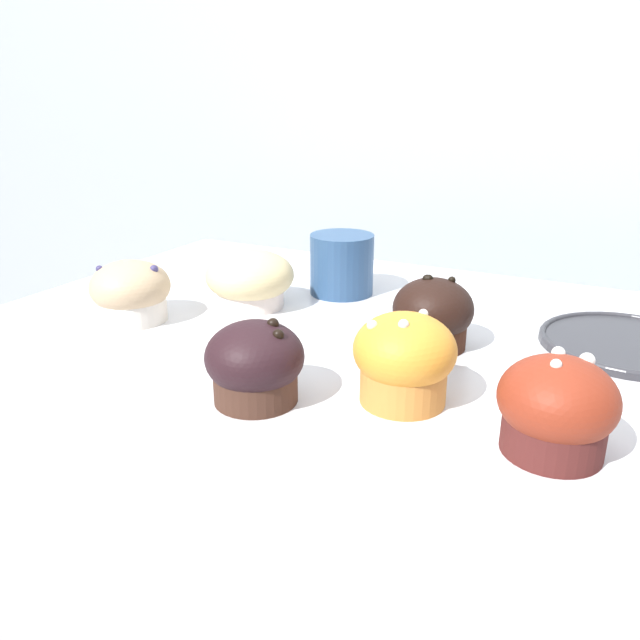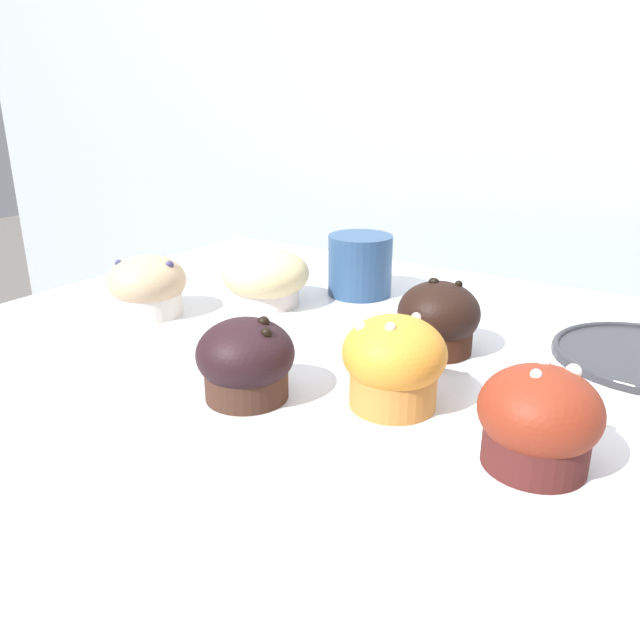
# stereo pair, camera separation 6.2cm
# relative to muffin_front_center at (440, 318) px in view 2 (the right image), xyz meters

# --- Properties ---
(wall_back) EXTENTS (3.20, 0.10, 1.80)m
(wall_back) POSITION_rel_muffin_front_center_xyz_m (-0.04, 0.60, -0.09)
(wall_back) COLOR #A8B2B7
(wall_back) RESTS_ON ground
(muffin_front_center) EXTENTS (0.09, 0.09, 0.08)m
(muffin_front_center) POSITION_rel_muffin_front_center_xyz_m (0.00, 0.00, 0.00)
(muffin_front_center) COLOR #35190F
(muffin_front_center) RESTS_ON display_counter
(muffin_back_left) EXTENTS (0.11, 0.11, 0.07)m
(muffin_back_left) POSITION_rel_muffin_front_center_xyz_m (-0.25, 0.02, -0.00)
(muffin_back_left) COLOR silver
(muffin_back_left) RESTS_ON display_counter
(muffin_back_right) EXTENTS (0.09, 0.09, 0.07)m
(muffin_back_right) POSITION_rel_muffin_front_center_xyz_m (-0.35, -0.09, -0.00)
(muffin_back_right) COLOR silver
(muffin_back_right) RESTS_ON display_counter
(muffin_front_left) EXTENTS (0.09, 0.09, 0.08)m
(muffin_front_left) POSITION_rel_muffin_front_center_xyz_m (0.15, -0.17, 0.00)
(muffin_front_left) COLOR #4C1D1B
(muffin_front_left) RESTS_ON display_counter
(muffin_front_right) EXTENTS (0.09, 0.09, 0.08)m
(muffin_front_right) POSITION_rel_muffin_front_center_xyz_m (0.02, -0.14, 0.00)
(muffin_front_right) COLOR #C87E37
(muffin_front_right) RESTS_ON display_counter
(muffin_back_center) EXTENTS (0.09, 0.09, 0.08)m
(muffin_back_center) POSITION_rel_muffin_front_center_xyz_m (-0.10, -0.20, -0.00)
(muffin_back_center) COLOR #41271D
(muffin_back_center) RESTS_ON display_counter
(coffee_cup) EXTENTS (0.09, 0.12, 0.08)m
(coffee_cup) POSITION_rel_muffin_front_center_xyz_m (-0.17, 0.13, 0.01)
(coffee_cup) COLOR navy
(coffee_cup) RESTS_ON display_counter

